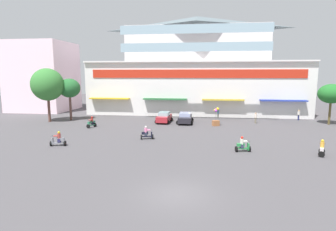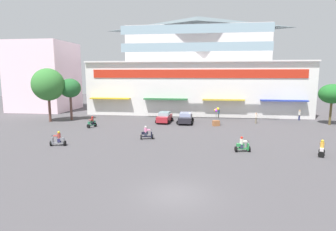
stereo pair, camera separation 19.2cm
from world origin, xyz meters
name	(u,v)px [view 1 (the left image)]	position (x,y,z in m)	size (l,w,h in m)	color
ground_plane	(189,142)	(0.00, 13.00, 0.00)	(128.00, 128.00, 0.00)	#49474A
colonial_building	(196,71)	(0.00, 37.13, 7.68)	(37.89, 19.56, 17.63)	white
flank_building_left	(43,77)	(-29.73, 35.00, 6.57)	(10.61, 10.37, 13.13)	white
plaza_tree_0	(47,85)	(-21.42, 22.46, 5.55)	(4.81, 4.29, 7.95)	brown
plaza_tree_1	(331,94)	(19.17, 25.46, 4.36)	(3.53, 3.46, 5.75)	brown
plaza_tree_2	(69,88)	(-18.91, 24.21, 4.93)	(3.26, 3.00, 6.42)	brown
parked_car_0	(164,117)	(-4.26, 24.02, 0.79)	(2.44, 4.01, 1.58)	#A9242D
parked_car_1	(185,118)	(-1.16, 23.98, 0.78)	(2.46, 4.47, 1.54)	#232129
scooter_rider_0	(58,140)	(-12.87, 9.54, 0.62)	(1.56, 0.79, 1.50)	black
scooter_rider_1	(322,149)	(11.93, 9.50, 0.60)	(1.01, 1.46, 1.49)	black
scooter_rider_2	(243,145)	(5.17, 9.83, 0.60)	(1.45, 0.77, 1.47)	black
scooter_rider_4	(147,134)	(-4.67, 13.49, 0.62)	(1.49, 0.83, 1.51)	black
scooter_rider_5	(92,123)	(-13.39, 19.07, 0.63)	(1.03, 1.46, 1.49)	black
pedestrian_0	(299,114)	(16.12, 28.78, 0.92)	(0.48, 0.48, 1.62)	#1A1E4D
pedestrian_1	(218,113)	(3.83, 28.92, 0.92)	(0.45, 0.45, 1.60)	#4A4A44
pedestrian_2	(256,117)	(9.00, 25.06, 0.89)	(0.46, 0.46, 1.59)	#766E5A
balloon_vendor_cart	(216,119)	(3.22, 22.41, 0.96)	(1.07, 0.94, 2.57)	#A3643B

